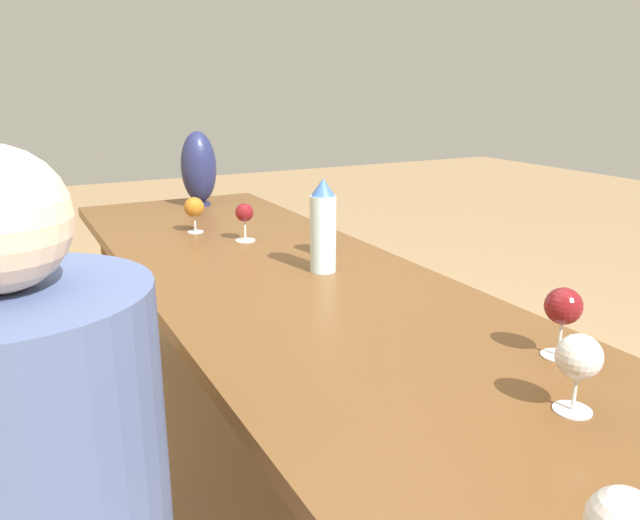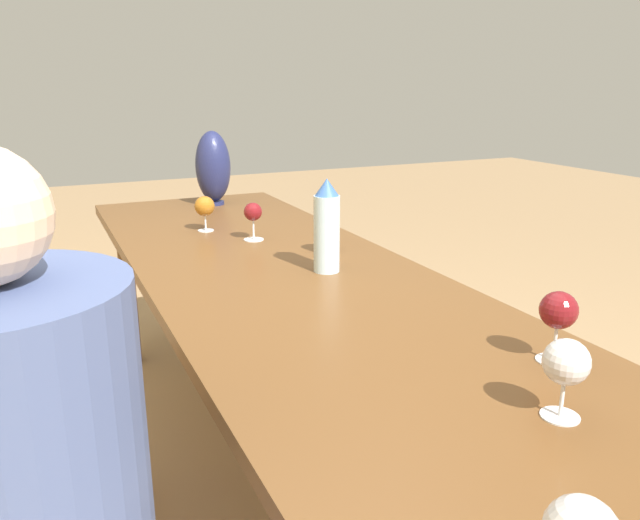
# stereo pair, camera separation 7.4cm
# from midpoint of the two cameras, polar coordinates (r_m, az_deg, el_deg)

# --- Properties ---
(ground_plane) EXTENTS (14.00, 14.00, 0.00)m
(ground_plane) POSITION_cam_midpoint_polar(r_m,az_deg,el_deg) (2.11, -0.56, -21.85)
(ground_plane) COLOR #937551
(dining_table) EXTENTS (2.85, 0.81, 0.75)m
(dining_table) POSITION_cam_midpoint_polar(r_m,az_deg,el_deg) (1.78, -0.62, -4.18)
(dining_table) COLOR brown
(dining_table) RESTS_ON ground_plane
(water_bottle) EXTENTS (0.08, 0.08, 0.28)m
(water_bottle) POSITION_cam_midpoint_polar(r_m,az_deg,el_deg) (1.82, 1.79, 3.02)
(water_bottle) COLOR silver
(water_bottle) RESTS_ON dining_table
(water_tumbler) EXTENTS (0.07, 0.07, 0.10)m
(water_tumbler) POSITION_cam_midpoint_polar(r_m,az_deg,el_deg) (2.04, 1.85, 2.03)
(water_tumbler) COLOR silver
(water_tumbler) RESTS_ON dining_table
(vase) EXTENTS (0.16, 0.16, 0.33)m
(vase) POSITION_cam_midpoint_polar(r_m,az_deg,el_deg) (2.87, -9.02, 8.39)
(vase) COLOR #1E234C
(vase) RESTS_ON dining_table
(wine_glass_0) EXTENTS (0.08, 0.08, 0.15)m
(wine_glass_0) POSITION_cam_midpoint_polar(r_m,az_deg,el_deg) (1.34, 22.47, -4.43)
(wine_glass_0) COLOR silver
(wine_glass_0) RESTS_ON dining_table
(wine_glass_3) EXTENTS (0.07, 0.07, 0.13)m
(wine_glass_3) POSITION_cam_midpoint_polar(r_m,az_deg,el_deg) (2.20, -5.19, 4.26)
(wine_glass_3) COLOR silver
(wine_glass_3) RESTS_ON dining_table
(wine_glass_4) EXTENTS (0.08, 0.08, 0.13)m
(wine_glass_4) POSITION_cam_midpoint_polar(r_m,az_deg,el_deg) (2.37, -9.62, 4.81)
(wine_glass_4) COLOR silver
(wine_glass_4) RESTS_ON dining_table
(wine_glass_5) EXTENTS (0.08, 0.08, 0.14)m
(wine_glass_5) POSITION_cam_midpoint_polar(r_m,az_deg,el_deg) (1.13, 23.37, -8.71)
(wine_glass_5) COLOR silver
(wine_glass_5) RESTS_ON dining_table
(person_near) EXTENTS (0.39, 0.39, 1.22)m
(person_near) POSITION_cam_midpoint_polar(r_m,az_deg,el_deg) (1.13, -22.84, -20.75)
(person_near) COLOR #2D2D38
(person_near) RESTS_ON ground_plane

